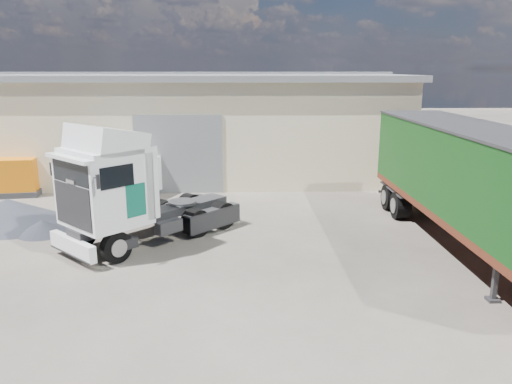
{
  "coord_description": "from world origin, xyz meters",
  "views": [
    {
      "loc": [
        0.94,
        -12.55,
        5.6
      ],
      "look_at": [
        1.34,
        3.0,
        1.74
      ],
      "focal_mm": 35.0,
      "sensor_mm": 36.0,
      "label": 1
    }
  ],
  "objects_px": {
    "panel_van": "(137,176)",
    "orange_skip": "(9,179)",
    "box_trailer": "(468,175)",
    "tractor_unit": "(126,195)"
  },
  "relations": [
    {
      "from": "tractor_unit",
      "to": "box_trailer",
      "type": "bearing_deg",
      "value": 41.27
    },
    {
      "from": "box_trailer",
      "to": "orange_skip",
      "type": "distance_m",
      "value": 19.19
    },
    {
      "from": "panel_van",
      "to": "orange_skip",
      "type": "relative_size",
      "value": 1.56
    },
    {
      "from": "box_trailer",
      "to": "panel_van",
      "type": "relative_size",
      "value": 2.56
    },
    {
      "from": "tractor_unit",
      "to": "box_trailer",
      "type": "height_order",
      "value": "tractor_unit"
    },
    {
      "from": "box_trailer",
      "to": "tractor_unit",
      "type": "bearing_deg",
      "value": 177.15
    },
    {
      "from": "panel_van",
      "to": "orange_skip",
      "type": "xyz_separation_m",
      "value": [
        -5.82,
        0.19,
        -0.16
      ]
    },
    {
      "from": "panel_van",
      "to": "orange_skip",
      "type": "bearing_deg",
      "value": -159.81
    },
    {
      "from": "orange_skip",
      "to": "panel_van",
      "type": "bearing_deg",
      "value": -10.25
    },
    {
      "from": "box_trailer",
      "to": "orange_skip",
      "type": "relative_size",
      "value": 3.99
    }
  ]
}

